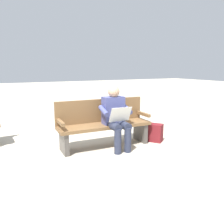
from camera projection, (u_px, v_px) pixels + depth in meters
ground_plane at (105, 146)px, 4.49m from camera, size 40.00×40.00×0.00m
bench_near at (103, 123)px, 4.47m from camera, size 1.81×0.54×0.90m
person_seated at (116, 116)px, 4.29m from camera, size 0.58×0.58×1.18m
backpack at (155, 133)px, 4.77m from camera, size 0.36×0.37×0.37m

